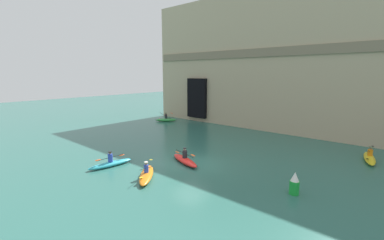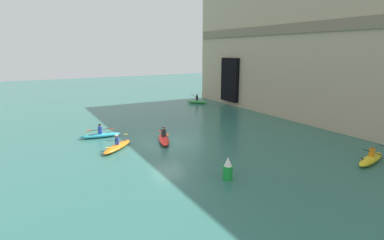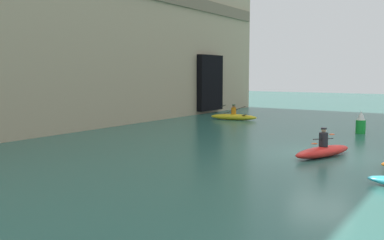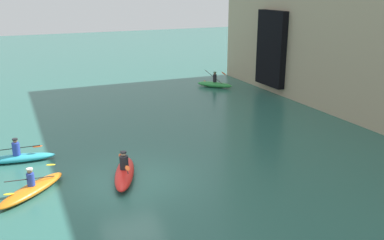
{
  "view_description": "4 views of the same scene",
  "coord_description": "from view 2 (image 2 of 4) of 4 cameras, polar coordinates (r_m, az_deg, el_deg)",
  "views": [
    {
      "loc": [
        12.06,
        -13.77,
        6.63
      ],
      "look_at": [
        -2.89,
        3.62,
        2.48
      ],
      "focal_mm": 24.0,
      "sensor_mm": 36.0,
      "label": 1
    },
    {
      "loc": [
        20.08,
        -9.22,
        6.96
      ],
      "look_at": [
        -2.47,
        3.55,
        0.88
      ],
      "focal_mm": 28.0,
      "sensor_mm": 36.0,
      "label": 2
    },
    {
      "loc": [
        -17.54,
        -5.12,
        3.34
      ],
      "look_at": [
        -1.71,
        5.31,
        1.3
      ],
      "focal_mm": 40.0,
      "sensor_mm": 36.0,
      "label": 3
    },
    {
      "loc": [
        15.64,
        -4.11,
        7.63
      ],
      "look_at": [
        -0.71,
        3.05,
        2.03
      ],
      "focal_mm": 40.0,
      "sensor_mm": 36.0,
      "label": 4
    }
  ],
  "objects": [
    {
      "name": "kayak_cyan",
      "position": [
        25.51,
        -17.05,
        -2.71
      ],
      "size": [
        1.11,
        3.36,
        1.12
      ],
      "rotation": [
        0.0,
        0.0,
        1.44
      ],
      "color": "#33B2C6",
      "rests_on": "ground"
    },
    {
      "name": "cliff_bluff",
      "position": [
        32.26,
        27.33,
        13.67
      ],
      "size": [
        39.73,
        7.66,
        16.09
      ],
      "color": "tan",
      "rests_on": "ground"
    },
    {
      "name": "kayak_yellow",
      "position": [
        22.2,
        30.93,
        -6.33
      ],
      "size": [
        1.41,
        3.52,
        1.13
      ],
      "rotation": [
        0.0,
        0.0,
        4.92
      ],
      "color": "yellow",
      "rests_on": "ground"
    },
    {
      "name": "marker_buoy",
      "position": [
        16.77,
        6.86,
        -9.21
      ],
      "size": [
        0.54,
        0.54,
        1.29
      ],
      "color": "green",
      "rests_on": "ground"
    },
    {
      "name": "ground_plane",
      "position": [
        23.16,
        -4.66,
        -4.34
      ],
      "size": [
        120.0,
        120.0,
        0.0
      ],
      "primitive_type": "plane",
      "color": "#2D665B"
    },
    {
      "name": "kayak_orange",
      "position": [
        22.25,
        -14.04,
        -4.88
      ],
      "size": [
        2.86,
        2.99,
        1.06
      ],
      "rotation": [
        0.0,
        0.0,
        2.32
      ],
      "color": "orange",
      "rests_on": "ground"
    },
    {
      "name": "kayak_green",
      "position": [
        39.94,
        0.95,
        3.54
      ],
      "size": [
        2.65,
        2.49,
        1.33
      ],
      "rotation": [
        0.0,
        0.0,
        3.87
      ],
      "color": "green",
      "rests_on": "ground"
    },
    {
      "name": "kayak_red",
      "position": [
        23.33,
        -5.39,
        -3.56
      ],
      "size": [
        3.4,
        1.82,
        1.19
      ],
      "rotation": [
        0.0,
        0.0,
        5.94
      ],
      "color": "red",
      "rests_on": "ground"
    }
  ]
}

